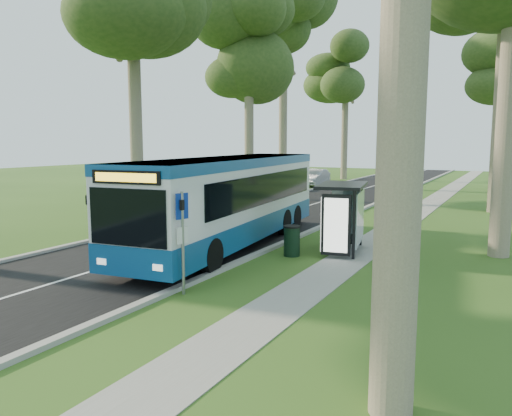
% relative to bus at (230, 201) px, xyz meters
% --- Properties ---
extents(ground, '(120.00, 120.00, 0.00)m').
position_rel_bus_xyz_m(ground, '(1.72, -3.12, -1.75)').
color(ground, '#31541A').
rests_on(ground, ground).
extents(road, '(7.00, 100.00, 0.02)m').
position_rel_bus_xyz_m(road, '(-1.78, 6.88, -1.74)').
color(road, black).
rests_on(road, ground).
extents(kerb_east, '(0.25, 100.00, 0.12)m').
position_rel_bus_xyz_m(kerb_east, '(1.72, 6.88, -1.69)').
color(kerb_east, '#9E9B93').
rests_on(kerb_east, ground).
extents(kerb_west, '(0.25, 100.00, 0.12)m').
position_rel_bus_xyz_m(kerb_west, '(-5.28, 6.88, -1.69)').
color(kerb_west, '#9E9B93').
rests_on(kerb_west, ground).
extents(centre_line, '(0.12, 100.00, 0.00)m').
position_rel_bus_xyz_m(centre_line, '(-1.78, 6.88, -1.73)').
color(centre_line, white).
rests_on(centre_line, road).
extents(footpath, '(1.50, 100.00, 0.02)m').
position_rel_bus_xyz_m(footpath, '(4.72, 6.88, -1.74)').
color(footpath, gray).
rests_on(footpath, ground).
extents(bus, '(3.96, 12.97, 3.38)m').
position_rel_bus_xyz_m(bus, '(0.00, 0.00, 0.00)').
color(bus, silver).
rests_on(bus, ground).
extents(bus_stop_sign, '(0.14, 0.38, 2.72)m').
position_rel_bus_xyz_m(bus_stop_sign, '(2.07, -5.84, -0.07)').
color(bus_stop_sign, gray).
rests_on(bus_stop_sign, ground).
extents(bus_shelter, '(2.06, 3.12, 2.48)m').
position_rel_bus_xyz_m(bus_shelter, '(4.22, 0.69, -0.01)').
color(bus_shelter, black).
rests_on(bus_shelter, ground).
extents(litter_bin, '(0.61, 0.61, 1.07)m').
position_rel_bus_xyz_m(litter_bin, '(2.80, -0.45, -1.21)').
color(litter_bin, black).
rests_on(litter_bin, ground).
extents(car_white, '(1.71, 4.21, 1.43)m').
position_rel_bus_xyz_m(car_white, '(-7.48, 20.49, -1.04)').
color(car_white, white).
rests_on(car_white, ground).
extents(car_silver, '(1.80, 4.62, 1.50)m').
position_rel_bus_xyz_m(car_silver, '(-6.59, 25.95, -1.00)').
color(car_silver, '#A8ABB0').
rests_on(car_silver, ground).
extents(tree_west_c, '(5.20, 5.20, 13.61)m').
position_rel_bus_xyz_m(tree_west_c, '(-7.28, 14.88, 8.34)').
color(tree_west_c, '#7A6B56').
rests_on(tree_west_c, ground).
extents(tree_west_d, '(5.20, 5.20, 18.31)m').
position_rel_bus_xyz_m(tree_west_d, '(-9.28, 24.88, 11.78)').
color(tree_west_d, '#7A6B56').
rests_on(tree_west_d, ground).
extents(tree_west_e, '(5.20, 5.20, 14.95)m').
position_rel_bus_xyz_m(tree_west_e, '(-6.78, 34.88, 9.32)').
color(tree_west_e, '#7A6B56').
rests_on(tree_west_e, ground).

